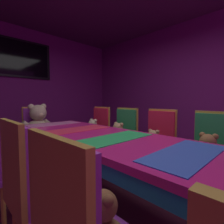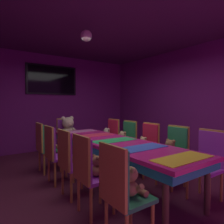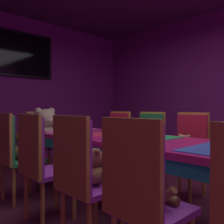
{
  "view_description": "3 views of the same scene",
  "coord_description": "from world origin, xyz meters",
  "px_view_note": "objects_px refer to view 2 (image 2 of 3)",
  "views": [
    {
      "loc": [
        -1.14,
        -1.12,
        1.1
      ],
      "look_at": [
        0.02,
        0.08,
        0.99
      ],
      "focal_mm": 26.97,
      "sensor_mm": 36.0,
      "label": 1
    },
    {
      "loc": [
        -1.94,
        -2.7,
        1.36
      ],
      "look_at": [
        0.02,
        0.09,
        1.22
      ],
      "focal_mm": 31.94,
      "sensor_mm": 36.0,
      "label": 2
    },
    {
      "loc": [
        -1.86,
        -1.47,
        1.04
      ],
      "look_at": [
        -0.25,
        0.23,
        1.0
      ],
      "focal_mm": 39.7,
      "sensor_mm": 36.0,
      "label": 3
    }
  ],
  "objects_px": {
    "chair_left_4": "(43,143)",
    "chair_right_1": "(175,149)",
    "teddy_left_0": "(131,183)",
    "throne_chair": "(66,133)",
    "teddy_right_3": "(122,140)",
    "chair_right_0": "(209,157)",
    "teddy_left_4": "(51,142)",
    "teddy_right_2": "(143,145)",
    "chair_right_2": "(148,143)",
    "chair_right_4": "(111,135)",
    "chair_left_3": "(54,149)",
    "chair_right_3": "(128,139)",
    "teddy_right_1": "(170,150)",
    "chair_left_1": "(87,167)",
    "king_teddy_bear": "(68,130)",
    "pendant_light": "(86,36)",
    "wall_tv": "(52,80)",
    "chair_left_2": "(69,157)",
    "teddy_left_2": "(78,156)",
    "teddy_right_4": "(106,136)",
    "teddy_left_1": "(97,167)",
    "banquet_table": "(114,145)",
    "chair_left_0": "(119,185)"
  },
  "relations": [
    {
      "from": "chair_left_4",
      "to": "chair_right_1",
      "type": "bearing_deg",
      "value": -48.15
    },
    {
      "from": "teddy_left_0",
      "to": "throne_chair",
      "type": "height_order",
      "value": "throne_chair"
    },
    {
      "from": "chair_left_4",
      "to": "teddy_right_3",
      "type": "distance_m",
      "value": 1.6
    },
    {
      "from": "throne_chair",
      "to": "chair_right_0",
      "type": "bearing_deg",
      "value": 14.02
    },
    {
      "from": "teddy_left_4",
      "to": "teddy_right_2",
      "type": "height_order",
      "value": "teddy_left_4"
    },
    {
      "from": "chair_right_2",
      "to": "chair_right_4",
      "type": "relative_size",
      "value": 1.0
    },
    {
      "from": "chair_left_3",
      "to": "chair_right_3",
      "type": "distance_m",
      "value": 1.64
    },
    {
      "from": "teddy_right_3",
      "to": "teddy_right_1",
      "type": "bearing_deg",
      "value": 91.49
    },
    {
      "from": "chair_right_1",
      "to": "chair_left_1",
      "type": "bearing_deg",
      "value": -0.31
    },
    {
      "from": "king_teddy_bear",
      "to": "pendant_light",
      "type": "height_order",
      "value": "pendant_light"
    },
    {
      "from": "teddy_right_3",
      "to": "wall_tv",
      "type": "distance_m",
      "value": 2.96
    },
    {
      "from": "teddy_right_1",
      "to": "chair_right_2",
      "type": "height_order",
      "value": "chair_right_2"
    },
    {
      "from": "king_teddy_bear",
      "to": "chair_left_2",
      "type": "bearing_deg",
      "value": -22.48
    },
    {
      "from": "teddy_left_0",
      "to": "wall_tv",
      "type": "distance_m",
      "value": 4.64
    },
    {
      "from": "chair_left_3",
      "to": "throne_chair",
      "type": "bearing_deg",
      "value": 61.45
    },
    {
      "from": "teddy_left_2",
      "to": "pendant_light",
      "type": "distance_m",
      "value": 2.07
    },
    {
      "from": "chair_left_2",
      "to": "teddy_left_4",
      "type": "relative_size",
      "value": 2.8
    },
    {
      "from": "teddy_right_4",
      "to": "wall_tv",
      "type": "bearing_deg",
      "value": -70.13
    },
    {
      "from": "chair_left_1",
      "to": "teddy_left_1",
      "type": "relative_size",
      "value": 3.56
    },
    {
      "from": "chair_left_1",
      "to": "chair_right_1",
      "type": "relative_size",
      "value": 1.0
    },
    {
      "from": "chair_left_2",
      "to": "chair_left_3",
      "type": "bearing_deg",
      "value": 91.07
    },
    {
      "from": "banquet_table",
      "to": "throne_chair",
      "type": "relative_size",
      "value": 3.19
    },
    {
      "from": "chair_right_0",
      "to": "chair_right_3",
      "type": "relative_size",
      "value": 1.0
    },
    {
      "from": "chair_right_2",
      "to": "chair_left_3",
      "type": "bearing_deg",
      "value": -18.63
    },
    {
      "from": "chair_right_3",
      "to": "chair_right_2",
      "type": "bearing_deg",
      "value": 92.96
    },
    {
      "from": "teddy_left_4",
      "to": "chair_right_1",
      "type": "height_order",
      "value": "chair_right_1"
    },
    {
      "from": "chair_left_0",
      "to": "teddy_left_4",
      "type": "relative_size",
      "value": 2.8
    },
    {
      "from": "chair_right_2",
      "to": "teddy_right_3",
      "type": "height_order",
      "value": "chair_right_2"
    },
    {
      "from": "teddy_right_1",
      "to": "chair_right_3",
      "type": "height_order",
      "value": "chair_right_3"
    },
    {
      "from": "chair_left_2",
      "to": "chair_right_2",
      "type": "distance_m",
      "value": 1.66
    },
    {
      "from": "chair_right_2",
      "to": "wall_tv",
      "type": "distance_m",
      "value": 3.51
    },
    {
      "from": "chair_left_3",
      "to": "throne_chair",
      "type": "xyz_separation_m",
      "value": [
        0.83,
        1.53,
        0.0
      ]
    },
    {
      "from": "teddy_left_0",
      "to": "teddy_right_4",
      "type": "bearing_deg",
      "value": 61.36
    },
    {
      "from": "teddy_left_4",
      "to": "teddy_right_3",
      "type": "bearing_deg",
      "value": -25.23
    },
    {
      "from": "chair_left_2",
      "to": "chair_right_0",
      "type": "relative_size",
      "value": 1.0
    },
    {
      "from": "chair_left_0",
      "to": "throne_chair",
      "type": "xyz_separation_m",
      "value": [
        0.83,
        3.36,
        0.0
      ]
    },
    {
      "from": "teddy_left_4",
      "to": "teddy_left_0",
      "type": "bearing_deg",
      "value": -90.55
    },
    {
      "from": "chair_left_0",
      "to": "king_teddy_bear",
      "type": "bearing_deg",
      "value": 75.37
    },
    {
      "from": "chair_right_4",
      "to": "teddy_left_1",
      "type": "bearing_deg",
      "value": 50.83
    },
    {
      "from": "teddy_left_4",
      "to": "teddy_right_1",
      "type": "height_order",
      "value": "teddy_left_4"
    },
    {
      "from": "chair_left_2",
      "to": "chair_right_2",
      "type": "bearing_deg",
      "value": 1.89
    },
    {
      "from": "wall_tv",
      "to": "chair_right_4",
      "type": "bearing_deg",
      "value": -66.25
    },
    {
      "from": "teddy_left_2",
      "to": "teddy_right_2",
      "type": "height_order",
      "value": "teddy_left_2"
    },
    {
      "from": "chair_left_2",
      "to": "chair_right_1",
      "type": "xyz_separation_m",
      "value": [
        1.66,
        -0.57,
        0.0
      ]
    },
    {
      "from": "chair_left_0",
      "to": "chair_left_4",
      "type": "bearing_deg",
      "value": 89.5
    },
    {
      "from": "chair_right_3",
      "to": "pendant_light",
      "type": "bearing_deg",
      "value": 8.75
    },
    {
      "from": "chair_right_4",
      "to": "pendant_light",
      "type": "height_order",
      "value": "pendant_light"
    },
    {
      "from": "chair_left_4",
      "to": "teddy_right_1",
      "type": "height_order",
      "value": "chair_left_4"
    },
    {
      "from": "chair_left_3",
      "to": "teddy_right_2",
      "type": "relative_size",
      "value": 3.39
    },
    {
      "from": "banquet_table",
      "to": "teddy_left_4",
      "type": "height_order",
      "value": "teddy_left_4"
    }
  ]
}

